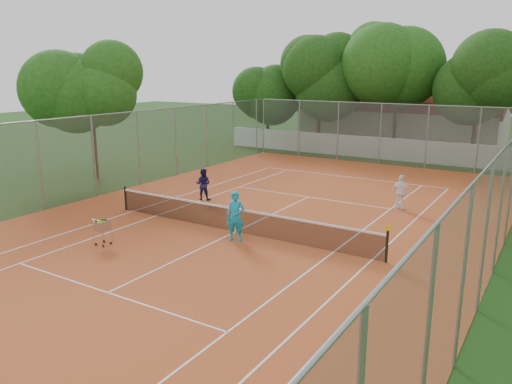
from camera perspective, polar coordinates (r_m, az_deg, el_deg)
The scene contains 12 objects.
ground at distance 19.41m, azimuth -2.35°, elevation -4.63°, with size 120.00×120.00×0.00m, color #14360E.
court_pad at distance 19.40m, azimuth -2.35°, elevation -4.60°, with size 18.00×34.00×0.02m, color #B14E22.
court_lines at distance 19.40m, azimuth -2.35°, elevation -4.57°, with size 10.98×23.78×0.01m, color white.
tennis_net at distance 19.25m, azimuth -2.37°, elevation -3.19°, with size 11.88×0.10×0.98m, color black.
perimeter_fence at distance 18.87m, azimuth -2.41°, elevation 1.14°, with size 18.00×34.00×4.00m, color slate.
boundary_wall at distance 36.14m, azimuth 14.90°, elevation 4.78°, with size 26.00×0.30×1.50m, color white.
clubhouse at distance 46.06m, azimuth 16.38°, elevation 8.37°, with size 16.40×9.00×4.40m, color beige.
tropical_trees at distance 38.63m, azimuth 16.65°, elevation 11.57°, with size 29.00×19.00×10.00m, color #12360D.
player_near at distance 18.18m, azimuth -2.36°, elevation -2.79°, with size 0.67×0.44×1.85m, color #1697C0.
player_far_left at distance 24.07m, azimuth -6.06°, elevation 0.90°, with size 0.74×0.58×1.53m, color #1B1747.
player_far_right at distance 23.23m, azimuth 16.23°, elevation -0.03°, with size 0.91×0.38×1.56m, color white.
ball_hopper at distance 18.64m, azimuth -17.13°, elevation -4.37°, with size 0.48×0.48×0.99m, color #ACACB3.
Camera 1 is at (10.40, -15.19, 6.14)m, focal length 35.00 mm.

